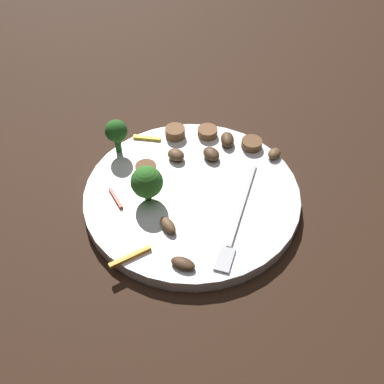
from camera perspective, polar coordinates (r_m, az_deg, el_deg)
name	(u,v)px	position (r m, az deg, el deg)	size (l,w,h in m)	color
ground_plane	(192,201)	(0.65, 0.00, -1.05)	(1.40, 1.40, 0.00)	black
plate	(192,197)	(0.64, 0.00, -0.53)	(0.28, 0.28, 0.02)	white
fork	(237,222)	(0.60, 5.19, -3.45)	(0.17, 0.07, 0.00)	silver
broccoli_floret_0	(116,132)	(0.68, -8.77, 6.93)	(0.03, 0.03, 0.05)	#296420
broccoli_floret_1	(147,182)	(0.61, -5.26, 1.13)	(0.04, 0.04, 0.05)	#347525
sausage_slice_0	(207,132)	(0.72, 1.80, 6.97)	(0.03, 0.03, 0.01)	brown
sausage_slice_1	(175,132)	(0.71, -1.98, 6.95)	(0.03, 0.03, 0.01)	brown
sausage_slice_2	(146,169)	(0.66, -5.36, 2.65)	(0.03, 0.03, 0.01)	brown
sausage_slice_3	(252,144)	(0.70, 6.94, 5.58)	(0.03, 0.03, 0.01)	brown
mushroom_0	(176,155)	(0.68, -1.87, 4.33)	(0.03, 0.02, 0.01)	brown
mushroom_1	(211,154)	(0.68, 2.24, 4.44)	(0.03, 0.02, 0.01)	#4C331E
mushroom_2	(183,263)	(0.56, -1.05, -8.29)	(0.03, 0.02, 0.01)	#422B19
mushroom_3	(274,154)	(0.69, 9.54, 4.42)	(0.02, 0.02, 0.01)	brown
mushroom_4	(227,140)	(0.70, 4.12, 6.09)	(0.03, 0.02, 0.01)	#4C331E
mushroom_5	(168,225)	(0.59, -2.80, -3.86)	(0.03, 0.01, 0.01)	brown
pepper_strip_0	(130,257)	(0.57, -7.19, -7.45)	(0.05, 0.01, 0.00)	orange
pepper_strip_1	(147,138)	(0.72, -5.24, 6.26)	(0.04, 0.01, 0.00)	yellow
pepper_strip_2	(116,198)	(0.63, -8.83, -0.70)	(0.04, 0.00, 0.00)	red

